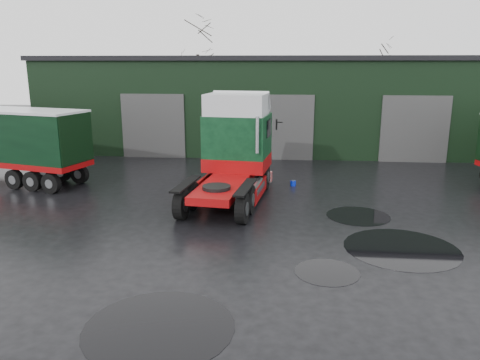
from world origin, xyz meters
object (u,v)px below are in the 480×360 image
hero_tractor (227,150)px  wash_bucket (293,183)px  tree_back_b (370,87)px  warehouse (282,101)px  tree_back_a (198,75)px

hero_tractor → wash_bucket: (2.88, 3.09, -2.16)m
hero_tractor → tree_back_b: size_ratio=0.98×
hero_tractor → tree_back_b: 27.49m
warehouse → tree_back_a: size_ratio=3.41×
tree_back_b → wash_bucket: bearing=-108.0°
warehouse → tree_back_a: tree_back_a is taller
hero_tractor → wash_bucket: 4.74m
tree_back_a → tree_back_b: bearing=0.0°
warehouse → tree_back_b: bearing=51.3°
hero_tractor → warehouse: bearing=88.9°
tree_back_a → warehouse: bearing=-51.3°
hero_tractor → tree_back_a: size_ratio=0.78×
warehouse → wash_bucket: warehouse is taller
warehouse → hero_tractor: warehouse is taller
warehouse → tree_back_b: tree_back_b is taller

